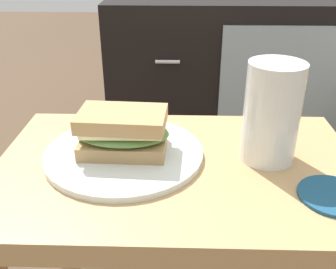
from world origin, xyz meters
The scene contains 6 objects.
side_table centered at (0.00, 0.00, 0.37)m, with size 0.56×0.36×0.46m.
tv_cabinet centered at (0.23, 0.95, 0.29)m, with size 0.96×0.46×0.58m.
plate centered at (-0.09, 0.02, 0.47)m, with size 0.25×0.25×0.01m, color silver.
sandwich_front centered at (-0.09, 0.02, 0.50)m, with size 0.14×0.09×0.07m.
beer_glass centered at (0.14, 0.02, 0.53)m, with size 0.08×0.08×0.15m.
coaster centered at (0.21, -0.08, 0.46)m, with size 0.09×0.09×0.01m, color navy.
Camera 1 is at (0.00, -0.51, 0.77)m, focal length 41.51 mm.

